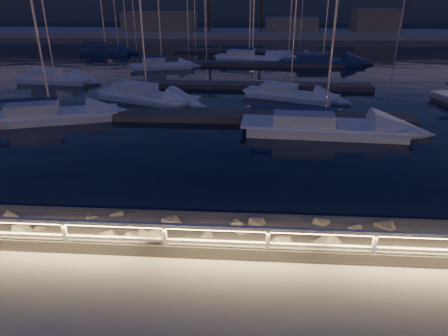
{
  "coord_description": "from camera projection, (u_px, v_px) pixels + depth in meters",
  "views": [
    {
      "loc": [
        0.4,
        -9.72,
        7.12
      ],
      "look_at": [
        -0.53,
        4.0,
        1.11
      ],
      "focal_mm": 32.0,
      "sensor_mm": 36.0,
      "label": 1
    }
  ],
  "objects": [
    {
      "name": "ground",
      "position": [
        233.0,
        257.0,
        11.76
      ],
      "size": [
        400.0,
        400.0,
        0.0
      ],
      "primitive_type": "plane",
      "color": "#B0AB9F",
      "rests_on": "ground"
    },
    {
      "name": "sailboat_m",
      "position": [
        105.0,
        50.0,
        55.89
      ],
      "size": [
        7.53,
        2.64,
        12.69
      ],
      "rotation": [
        0.0,
        0.0,
        -0.05
      ],
      "color": "navy",
      "rests_on": "ground"
    },
    {
      "name": "distant_hills",
      "position": [
        186.0,
        2.0,
        133.46
      ],
      "size": [
        230.0,
        37.5,
        18.0
      ],
      "color": "#3E4D5F",
      "rests_on": "ground"
    },
    {
      "name": "sailboat_d",
      "position": [
        320.0,
        125.0,
        24.01
      ],
      "size": [
        10.05,
        3.6,
        16.69
      ],
      "rotation": [
        0.0,
        0.0,
        -0.06
      ],
      "color": "silver",
      "rests_on": "ground"
    },
    {
      "name": "floating_docks",
      "position": [
        248.0,
        72.0,
        41.64
      ],
      "size": [
        22.0,
        36.0,
        0.4
      ],
      "color": "#5C544C",
      "rests_on": "ground"
    },
    {
      "name": "sailboat_b",
      "position": [
        48.0,
        114.0,
        26.28
      ],
      "size": [
        8.75,
        4.97,
        14.41
      ],
      "rotation": [
        0.0,
        0.0,
        0.32
      ],
      "color": "silver",
      "rests_on": "ground"
    },
    {
      "name": "sailboat_i",
      "position": [
        160.0,
        65.0,
        44.69
      ],
      "size": [
        7.19,
        3.81,
        11.87
      ],
      "rotation": [
        0.0,
        0.0,
        0.28
      ],
      "color": "silver",
      "rests_on": "ground"
    },
    {
      "name": "guard_rail",
      "position": [
        231.0,
        235.0,
        11.46
      ],
      "size": [
        44.11,
        0.12,
        1.06
      ],
      "color": "silver",
      "rests_on": "ground"
    },
    {
      "name": "sailboat_e",
      "position": [
        53.0,
        78.0,
        37.64
      ],
      "size": [
        7.33,
        2.8,
        12.27
      ],
      "rotation": [
        0.0,
        0.0,
        -0.09
      ],
      "color": "silver",
      "rests_on": "ground"
    },
    {
      "name": "far_shore",
      "position": [
        250.0,
        31.0,
        79.35
      ],
      "size": [
        160.0,
        14.0,
        5.2
      ],
      "color": "#B0AB9F",
      "rests_on": "ground"
    },
    {
      "name": "sailboat_k",
      "position": [
        287.0,
        57.0,
        49.99
      ],
      "size": [
        7.74,
        2.86,
        12.87
      ],
      "rotation": [
        0.0,
        0.0,
        0.07
      ],
      "color": "silver",
      "rests_on": "ground"
    },
    {
      "name": "sailboat_f",
      "position": [
        145.0,
        95.0,
        31.22
      ],
      "size": [
        8.61,
        5.52,
        14.32
      ],
      "rotation": [
        0.0,
        0.0,
        -0.42
      ],
      "color": "silver",
      "rests_on": "ground"
    },
    {
      "name": "sailboat_c",
      "position": [
        288.0,
        93.0,
        31.96
      ],
      "size": [
        7.69,
        4.75,
        12.69
      ],
      "rotation": [
        0.0,
        0.0,
        -0.39
      ],
      "color": "silver",
      "rests_on": "ground"
    },
    {
      "name": "sailboat_l",
      "position": [
        320.0,
        61.0,
        47.2
      ],
      "size": [
        9.67,
        3.56,
        16.03
      ],
      "rotation": [
        0.0,
        0.0,
        0.07
      ],
      "color": "navy",
      "rests_on": "ground"
    },
    {
      "name": "sailboat_j",
      "position": [
        247.0,
        57.0,
        49.83
      ],
      "size": [
        8.84,
        4.92,
        14.53
      ],
      "rotation": [
        0.0,
        0.0,
        -0.31
      ],
      "color": "silver",
      "rests_on": "ground"
    },
    {
      "name": "riprap",
      "position": [
        330.0,
        242.0,
        12.79
      ],
      "size": [
        37.8,
        2.77,
        1.33
      ],
      "color": "slate",
      "rests_on": "ground"
    },
    {
      "name": "harbor_water",
      "position": [
        247.0,
        80.0,
        40.69
      ],
      "size": [
        400.0,
        440.0,
        0.6
      ],
      "color": "black",
      "rests_on": "ground"
    }
  ]
}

